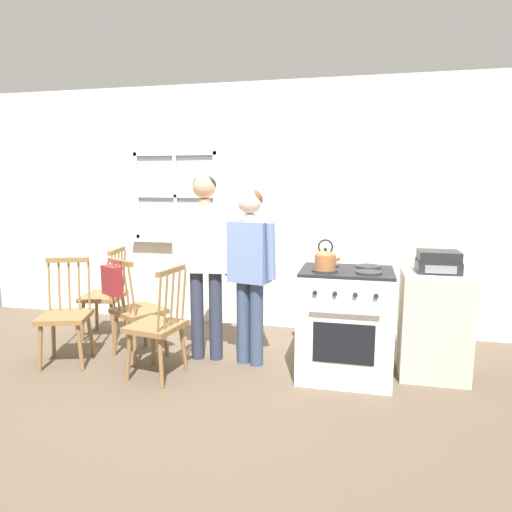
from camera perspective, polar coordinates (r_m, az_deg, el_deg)
name	(u,v)px	position (r m, az deg, el deg)	size (l,w,h in m)	color
ground_plane	(192,370)	(4.18, -7.95, -13.91)	(16.00, 16.00, 0.00)	brown
wall_back	(237,208)	(5.17, -2.43, 5.99)	(6.40, 0.16, 2.70)	silver
chair_by_window	(137,311)	(4.44, -14.66, -6.72)	(0.57, 0.56, 0.95)	olive
chair_near_wall	(105,296)	(5.10, -18.32, -4.80)	(0.46, 0.47, 0.95)	olive
chair_center_cluster	(66,316)	(4.50, -22.71, -6.92)	(0.52, 0.51, 0.95)	olive
chair_near_stove	(158,326)	(3.96, -12.16, -8.60)	(0.47, 0.48, 0.95)	olive
person_elderly_left	(205,249)	(4.15, -6.36, 0.87)	(0.62, 0.26, 1.69)	#2D3347
person_teen_center	(250,260)	(4.02, -0.79, -0.48)	(0.51, 0.28, 1.58)	#384766
stove	(345,322)	(3.95, 11.10, -8.07)	(0.76, 0.68, 1.08)	white
kettle	(325,259)	(3.71, 8.65, -0.39)	(0.21, 0.17, 0.25)	#A86638
potted_plant	(191,233)	(5.28, -8.14, 2.81)	(0.14, 0.14, 0.25)	#42474C
handbag	(112,280)	(4.25, -17.54, -2.84)	(0.24, 0.25, 0.31)	maroon
side_counter	(434,324)	(4.17, 21.34, -7.93)	(0.55, 0.50, 0.90)	beige
stereo	(438,262)	(4.03, 21.83, -0.69)	(0.34, 0.29, 0.18)	#232326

